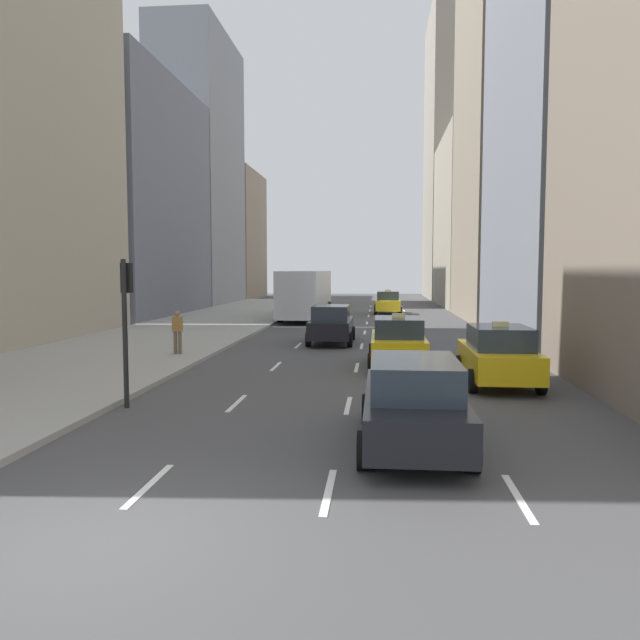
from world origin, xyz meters
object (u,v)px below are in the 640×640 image
(sedan_black_near, at_px, (331,324))
(pedestrian_far_walking, at_px, (177,330))
(city_bus, at_px, (306,293))
(taxi_second, at_px, (498,355))
(taxi_third, at_px, (398,342))
(taxi_lead, at_px, (388,302))
(sedan_silver_behind, at_px, (413,401))
(traffic_light_pole, at_px, (126,309))

(sedan_black_near, height_order, pedestrian_far_walking, pedestrian_far_walking)
(city_bus, bearing_deg, taxi_second, -70.49)
(taxi_second, distance_m, taxi_third, 4.09)
(taxi_lead, xyz_separation_m, taxi_third, (0.00, -25.81, 0.00))
(sedan_black_near, bearing_deg, pedestrian_far_walking, -136.64)
(taxi_second, height_order, pedestrian_far_walking, taxi_second)
(sedan_black_near, distance_m, sedan_silver_behind, 16.62)
(taxi_lead, xyz_separation_m, sedan_silver_behind, (0.00, -35.44, -0.01))
(traffic_light_pole, bearing_deg, pedestrian_far_walking, 100.26)
(taxi_lead, distance_m, taxi_second, 28.93)
(taxi_second, xyz_separation_m, city_bus, (-8.41, 23.74, 0.91))
(traffic_light_pole, bearing_deg, sedan_silver_behind, -22.60)
(taxi_third, bearing_deg, sedan_black_near, 112.53)
(sedan_silver_behind, bearing_deg, traffic_light_pole, 157.40)
(city_bus, height_order, traffic_light_pole, traffic_light_pole)
(taxi_third, bearing_deg, sedan_silver_behind, -90.00)
(taxi_second, relative_size, taxi_third, 1.00)
(taxi_lead, xyz_separation_m, traffic_light_pole, (-6.75, -32.63, 1.53))
(traffic_light_pole, bearing_deg, taxi_third, 45.28)
(sedan_black_near, xyz_separation_m, city_bus, (-2.81, 14.01, 0.90))
(taxi_second, xyz_separation_m, sedan_black_near, (-5.60, 9.73, 0.00))
(city_bus, bearing_deg, traffic_light_pole, -92.36)
(taxi_third, height_order, sedan_black_near, taxi_third)
(taxi_lead, height_order, pedestrian_far_walking, taxi_lead)
(traffic_light_pole, bearing_deg, sedan_black_near, 73.77)
(city_bus, relative_size, traffic_light_pole, 3.23)
(city_bus, bearing_deg, pedestrian_far_walking, -97.89)
(traffic_light_pole, bearing_deg, taxi_second, 21.89)
(taxi_second, bearing_deg, taxi_third, 133.21)
(traffic_light_pole, bearing_deg, taxi_lead, 78.31)
(taxi_lead, xyz_separation_m, city_bus, (-5.61, -5.06, 0.91))
(taxi_second, relative_size, sedan_silver_behind, 0.88)
(sedan_silver_behind, relative_size, city_bus, 0.43)
(sedan_silver_behind, distance_m, pedestrian_far_walking, 13.93)
(taxi_second, height_order, city_bus, city_bus)
(taxi_second, bearing_deg, sedan_black_near, 119.92)
(taxi_lead, relative_size, traffic_light_pole, 1.22)
(taxi_second, height_order, taxi_third, same)
(taxi_lead, relative_size, city_bus, 0.38)
(taxi_lead, distance_m, pedestrian_far_walking, 25.60)
(taxi_third, xyz_separation_m, pedestrian_far_walking, (-8.27, 1.58, 0.19))
(sedan_silver_behind, height_order, city_bus, city_bus)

